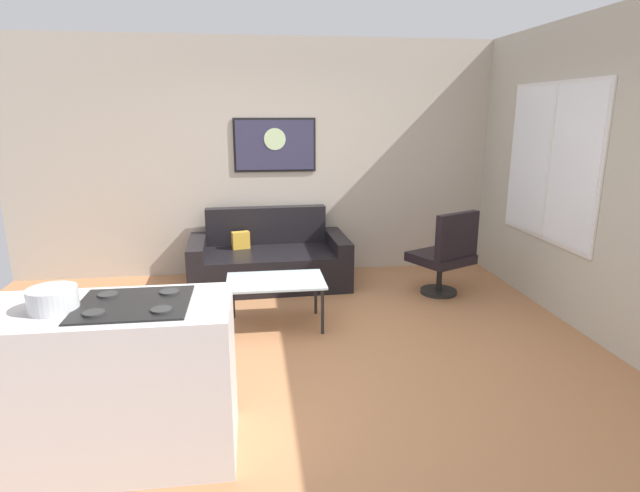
{
  "coord_description": "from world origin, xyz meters",
  "views": [
    {
      "loc": [
        -0.35,
        -3.87,
        1.95
      ],
      "look_at": [
        0.29,
        0.9,
        0.7
      ],
      "focal_mm": 28.92,
      "sensor_mm": 36.0,
      "label": 1
    }
  ],
  "objects": [
    {
      "name": "ground",
      "position": [
        0.0,
        0.0,
        -0.02
      ],
      "size": [
        6.4,
        6.4,
        0.04
      ],
      "primitive_type": "cube",
      "color": "#B4784C"
    },
    {
      "name": "back_wall",
      "position": [
        0.0,
        2.42,
        1.4
      ],
      "size": [
        6.4,
        0.05,
        2.8
      ],
      "primitive_type": "cube",
      "color": "#B9AD9D",
      "rests_on": "ground"
    },
    {
      "name": "right_wall",
      "position": [
        2.62,
        0.3,
        1.4
      ],
      "size": [
        0.05,
        6.4,
        2.8
      ],
      "primitive_type": "cube",
      "color": "#B6B09E",
      "rests_on": "ground"
    },
    {
      "name": "couch",
      "position": [
        -0.17,
        1.91,
        0.27
      ],
      "size": [
        1.82,
        0.99,
        0.85
      ],
      "color": "black",
      "rests_on": "ground"
    },
    {
      "name": "coffee_table",
      "position": [
        -0.15,
        0.67,
        0.41
      ],
      "size": [
        0.9,
        0.58,
        0.45
      ],
      "color": "silver",
      "rests_on": "ground"
    },
    {
      "name": "armchair",
      "position": [
        1.71,
        1.26,
        0.47
      ],
      "size": [
        0.75,
        0.74,
        0.94
      ],
      "color": "black",
      "rests_on": "ground"
    },
    {
      "name": "kitchen_counter",
      "position": [
        -1.3,
        -1.1,
        0.47
      ],
      "size": [
        1.63,
        0.66,
        0.95
      ],
      "color": "silver",
      "rests_on": "ground"
    },
    {
      "name": "mixing_bowl",
      "position": [
        -1.41,
        -1.13,
        0.99
      ],
      "size": [
        0.26,
        0.26,
        0.12
      ],
      "color": "silver",
      "rests_on": "kitchen_counter"
    },
    {
      "name": "wall_painting",
      "position": [
        -0.05,
        2.38,
        1.57
      ],
      "size": [
        0.98,
        0.03,
        0.63
      ],
      "color": "black"
    },
    {
      "name": "window",
      "position": [
        2.59,
        0.9,
        1.47
      ],
      "size": [
        0.03,
        1.57,
        1.55
      ],
      "color": "silver"
    }
  ]
}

